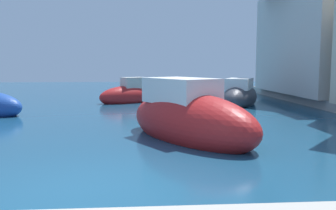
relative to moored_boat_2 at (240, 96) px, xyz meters
name	(u,v)px	position (x,y,z in m)	size (l,w,h in m)	color
ground	(81,191)	(-6.52, -13.19, -0.50)	(80.00, 80.00, 0.00)	navy
quay_promenade	(326,178)	(-2.21, -13.56, -0.25)	(44.00, 32.00, 0.50)	#ADA89E
moored_boat_2	(240,96)	(0.00, 0.00, 0.00)	(3.50, 4.71, 1.83)	#3F3F47
moored_boat_3	(189,119)	(-4.03, -8.79, 0.11)	(4.51, 5.65, 2.24)	#B21E1E
moored_boat_5	(129,95)	(-6.18, 1.75, -0.06)	(3.97, 3.13, 1.78)	#B21E1E
waterfront_building_far	(322,34)	(6.48, 3.80, 3.75)	(7.25, 6.37, 7.40)	beige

